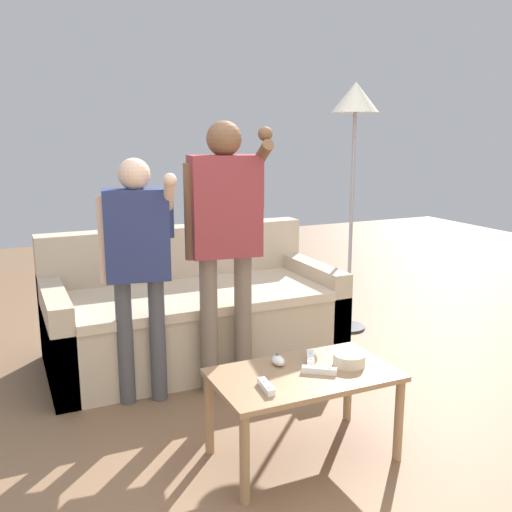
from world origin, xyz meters
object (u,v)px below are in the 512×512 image
object	(u,v)px
game_remote_wand_far	(266,387)
player_left	(138,253)
game_remote_nunchuk	(278,360)
floor_lamp	(355,116)
game_remote_wand_near	(319,370)
coffee_table	(304,385)
snack_bowl	(349,360)
player_center	(225,226)
game_remote_wand_spare	(311,358)
couch	(192,315)

from	to	relation	value
game_remote_wand_far	player_left	bearing A→B (deg)	107.79
game_remote_nunchuk	floor_lamp	world-z (taller)	floor_lamp
game_remote_wand_near	game_remote_nunchuk	bearing A→B (deg)	128.31
player_left	game_remote_wand_far	size ratio (longest dim) A/B	9.47
floor_lamp	coffee_table	bearing A→B (deg)	-129.88
snack_bowl	floor_lamp	size ratio (longest dim) A/B	0.08
player_center	game_remote_wand_spare	world-z (taller)	player_center
floor_lamp	couch	bearing A→B (deg)	-178.43
coffee_table	game_remote_wand_far	size ratio (longest dim) A/B	5.80
game_remote_wand_far	floor_lamp	bearing A→B (deg)	46.76
game_remote_wand_spare	floor_lamp	bearing A→B (deg)	50.38
player_center	snack_bowl	bearing A→B (deg)	-70.62
couch	game_remote_wand_far	bearing A→B (deg)	-96.02
snack_bowl	player_left	bearing A→B (deg)	131.15
couch	coffee_table	world-z (taller)	couch
player_center	game_remote_wand_far	bearing A→B (deg)	-100.99
game_remote_wand_far	game_remote_wand_spare	xyz separation A→B (m)	(0.34, 0.20, -0.00)
snack_bowl	game_remote_nunchuk	xyz separation A→B (m)	(-0.31, 0.15, -0.01)
floor_lamp	snack_bowl	bearing A→B (deg)	-123.57
snack_bowl	game_remote_wand_near	distance (m)	0.18
game_remote_wand_far	game_remote_wand_spare	world-z (taller)	same
floor_lamp	game_remote_wand_near	xyz separation A→B (m)	(-1.17, -1.52, -1.22)
snack_bowl	game_remote_wand_spare	size ratio (longest dim) A/B	1.02
game_remote_nunchuk	coffee_table	bearing A→B (deg)	-61.33
player_left	game_remote_wand_near	size ratio (longest dim) A/B	9.17
couch	player_left	xyz separation A→B (m)	(-0.48, -0.54, 0.59)
player_center	game_remote_wand_spare	distance (m)	0.94
snack_bowl	player_center	xyz separation A→B (m)	(-0.30, 0.86, 0.55)
snack_bowl	player_center	world-z (taller)	player_center
coffee_table	player_left	bearing A→B (deg)	121.85
game_remote_wand_near	player_center	bearing A→B (deg)	97.86
coffee_table	player_left	distance (m)	1.18
floor_lamp	player_center	distance (m)	1.58
couch	floor_lamp	distance (m)	1.90
snack_bowl	game_remote_wand_near	world-z (taller)	snack_bowl
couch	game_remote_wand_spare	bearing A→B (deg)	-82.38
couch	game_remote_nunchuk	world-z (taller)	couch
snack_bowl	game_remote_wand_near	xyz separation A→B (m)	(-0.18, -0.02, -0.01)
player_left	game_remote_wand_spare	xyz separation A→B (m)	(0.66, -0.80, -0.44)
couch	snack_bowl	bearing A→B (deg)	-77.51
coffee_table	game_remote_wand_spare	size ratio (longest dim) A/B	5.65
game_remote_nunchuk	game_remote_wand_far	xyz separation A→B (m)	(-0.17, -0.22, -0.01)
game_remote_nunchuk	game_remote_wand_near	bearing A→B (deg)	-51.69
snack_bowl	game_remote_wand_spare	distance (m)	0.19
coffee_table	game_remote_nunchuk	distance (m)	0.17
player_left	game_remote_wand_near	bearing A→B (deg)	-56.52
couch	game_remote_nunchuk	bearing A→B (deg)	-89.59
player_left	game_remote_wand_spare	bearing A→B (deg)	-50.43
coffee_table	player_center	size ratio (longest dim) A/B	0.54
coffee_table	floor_lamp	distance (m)	2.32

